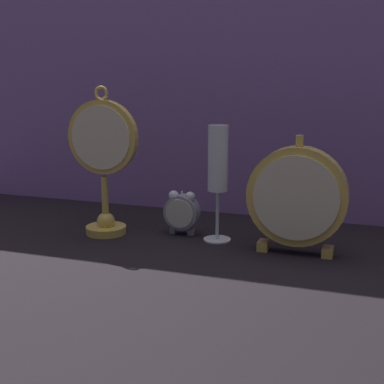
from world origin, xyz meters
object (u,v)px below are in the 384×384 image
pocket_watch_on_stand (103,162)px  champagne_flute (218,167)px  mantel_clock_silver (297,197)px  alarm_clock_twin_bell (182,211)px

pocket_watch_on_stand → champagne_flute: bearing=7.5°
pocket_watch_on_stand → mantel_clock_silver: 0.40m
mantel_clock_silver → champagne_flute: champagne_flute is taller
pocket_watch_on_stand → mantel_clock_silver: (0.40, -0.00, -0.04)m
alarm_clock_twin_bell → champagne_flute: champagne_flute is taller
alarm_clock_twin_bell → champagne_flute: 0.13m
alarm_clock_twin_bell → mantel_clock_silver: mantel_clock_silver is taller
pocket_watch_on_stand → alarm_clock_twin_bell: bearing=16.9°
pocket_watch_on_stand → alarm_clock_twin_bell: size_ratio=3.31×
alarm_clock_twin_bell → champagne_flute: (0.08, -0.02, 0.10)m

